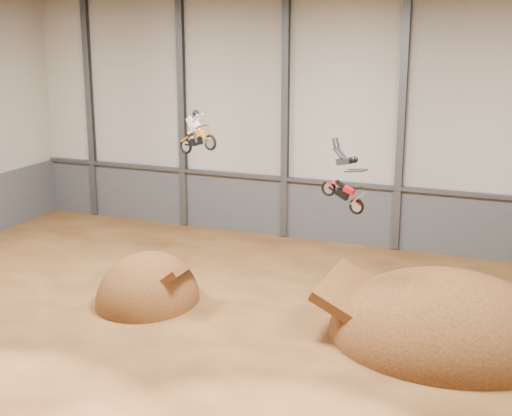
% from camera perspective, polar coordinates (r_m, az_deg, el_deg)
% --- Properties ---
extents(floor, '(40.00, 40.00, 0.00)m').
position_cam_1_polar(floor, '(28.69, -1.62, -10.98)').
color(floor, '#502E15').
rests_on(floor, ground).
extents(back_wall, '(40.00, 0.10, 14.00)m').
position_cam_1_polar(back_wall, '(40.43, 6.93, 6.82)').
color(back_wall, '#B8B1A3').
rests_on(back_wall, ground).
extents(lower_band_back, '(39.80, 0.18, 3.50)m').
position_cam_1_polar(lower_band_back, '(41.36, 6.67, -0.42)').
color(lower_band_back, '#4C4E53').
rests_on(lower_band_back, ground).
extents(steel_rail, '(39.80, 0.35, 0.20)m').
position_cam_1_polar(steel_rail, '(40.79, 6.69, 1.98)').
color(steel_rail, '#47494F').
rests_on(steel_rail, lower_band_back).
extents(steel_column_0, '(0.40, 0.36, 13.90)m').
position_cam_1_polar(steel_column_0, '(47.39, -13.14, 7.68)').
color(steel_column_0, '#47494F').
rests_on(steel_column_0, ground).
extents(steel_column_1, '(0.40, 0.36, 13.90)m').
position_cam_1_polar(steel_column_1, '(43.91, -5.93, 7.46)').
color(steel_column_1, '#47494F').
rests_on(steel_column_1, ground).
extents(steel_column_2, '(0.40, 0.36, 13.90)m').
position_cam_1_polar(steel_column_2, '(41.23, 2.35, 7.07)').
color(steel_column_2, '#47494F').
rests_on(steel_column_2, ground).
extents(steel_column_3, '(0.40, 0.36, 13.90)m').
position_cam_1_polar(steel_column_3, '(39.50, 11.55, 6.46)').
color(steel_column_3, '#47494F').
rests_on(steel_column_3, ground).
extents(takeoff_ramp, '(4.57, 5.28, 4.57)m').
position_cam_1_polar(takeoff_ramp, '(33.33, -8.61, -7.39)').
color(takeoff_ramp, '#442411').
rests_on(takeoff_ramp, ground).
extents(landing_ramp, '(9.48, 8.39, 5.47)m').
position_cam_1_polar(landing_ramp, '(30.25, 14.86, -10.09)').
color(landing_ramp, '#442411').
rests_on(landing_ramp, ground).
extents(fmx_rider_a, '(2.90, 1.70, 2.58)m').
position_cam_1_polar(fmx_rider_a, '(33.49, -4.60, 6.28)').
color(fmx_rider_a, orange).
extents(fmx_rider_b, '(3.49, 1.60, 3.20)m').
position_cam_1_polar(fmx_rider_b, '(28.21, 6.75, 2.61)').
color(fmx_rider_b, red).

